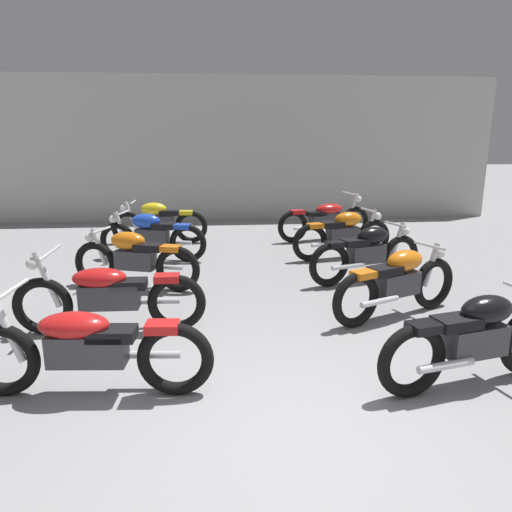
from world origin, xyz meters
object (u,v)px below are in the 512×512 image
motorcycle_left_row_1 (108,295)px  motorcycle_right_row_4 (325,219)px  motorcycle_right_row_0 (476,338)px  motorcycle_right_row_2 (367,252)px  motorcycle_left_row_3 (152,235)px  motorcycle_left_row_0 (86,347)px  motorcycle_right_row_1 (398,282)px  motorcycle_left_row_2 (135,258)px  motorcycle_right_row_3 (343,233)px  motorcycle_left_row_4 (159,221)px

motorcycle_left_row_1 → motorcycle_right_row_4: 5.88m
motorcycle_right_row_0 → motorcycle_right_row_4: 6.19m
motorcycle_left_row_1 → motorcycle_right_row_2: size_ratio=1.14×
motorcycle_left_row_3 → motorcycle_right_row_0: (3.40, -4.75, 0.00)m
motorcycle_right_row_2 → motorcycle_right_row_4: size_ratio=0.90×
motorcycle_left_row_0 → motorcycle_left_row_3: size_ratio=1.12×
motorcycle_left_row_3 → motorcycle_right_row_1: 4.53m
motorcycle_left_row_2 → motorcycle_right_row_3: same height
motorcycle_left_row_3 → motorcycle_right_row_4: size_ratio=0.92×
motorcycle_left_row_1 → motorcycle_right_row_1: motorcycle_left_row_1 is taller
motorcycle_left_row_2 → motorcycle_right_row_3: 3.79m
motorcycle_left_row_2 → motorcycle_right_row_2: 3.48m
motorcycle_left_row_0 → motorcycle_left_row_1: bearing=93.6°
motorcycle_left_row_1 → motorcycle_right_row_1: size_ratio=1.18×
motorcycle_left_row_4 → motorcycle_right_row_2: (3.44, -2.97, 0.00)m
motorcycle_left_row_3 → motorcycle_left_row_4: size_ratio=0.98×
motorcycle_left_row_2 → motorcycle_right_row_4: (3.53, 3.04, -0.01)m
motorcycle_left_row_4 → motorcycle_right_row_3: bearing=-24.1°
motorcycle_left_row_1 → motorcycle_right_row_4: same height
motorcycle_left_row_1 → motorcycle_right_row_3: size_ratio=1.12×
motorcycle_left_row_3 → motorcycle_right_row_0: bearing=-54.4°
motorcycle_right_row_0 → motorcycle_right_row_1: bearing=92.3°
motorcycle_right_row_4 → motorcycle_right_row_0: bearing=-90.6°
motorcycle_left_row_1 → motorcycle_left_row_3: 3.23m
motorcycle_left_row_4 → motorcycle_left_row_2: bearing=-90.8°
motorcycle_right_row_0 → motorcycle_right_row_1: 1.69m
motorcycle_left_row_2 → motorcycle_right_row_4: size_ratio=0.90×
motorcycle_left_row_4 → motorcycle_right_row_4: 3.49m
motorcycle_left_row_3 → motorcycle_left_row_0: bearing=-90.3°
motorcycle_left_row_1 → motorcycle_left_row_4: motorcycle_left_row_1 is taller
motorcycle_right_row_1 → motorcycle_right_row_4: (0.14, 4.50, -0.01)m
motorcycle_left_row_2 → motorcycle_right_row_1: size_ratio=1.04×
motorcycle_left_row_3 → motorcycle_right_row_0: size_ratio=1.00×
motorcycle_left_row_2 → motorcycle_right_row_4: bearing=40.7°
motorcycle_left_row_0 → motorcycle_right_row_2: (3.45, 3.05, 0.01)m
motorcycle_right_row_0 → motorcycle_right_row_4: size_ratio=0.92×
motorcycle_left_row_2 → motorcycle_left_row_3: size_ratio=0.98×
motorcycle_right_row_3 → motorcycle_right_row_4: 1.58m
motorcycle_right_row_1 → motorcycle_left_row_2: bearing=156.7°
motorcycle_right_row_4 → motorcycle_left_row_2: bearing=-139.3°
motorcycle_left_row_3 → motorcycle_left_row_2: bearing=-92.1°
motorcycle_right_row_1 → motorcycle_right_row_0: bearing=-87.7°
motorcycle_right_row_2 → motorcycle_right_row_3: size_ratio=0.99×
motorcycle_left_row_1 → motorcycle_left_row_2: (0.05, 1.62, 0.01)m
motorcycle_left_row_1 → motorcycle_right_row_2: 3.90m
motorcycle_right_row_1 → motorcycle_right_row_4: bearing=88.3°
motorcycle_left_row_4 → motorcycle_right_row_1: (3.35, -4.47, 0.00)m
motorcycle_left_row_0 → motorcycle_left_row_1: size_ratio=1.00×
motorcycle_left_row_1 → motorcycle_left_row_4: bearing=88.8°
motorcycle_left_row_1 → motorcycle_right_row_0: size_ratio=1.12×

